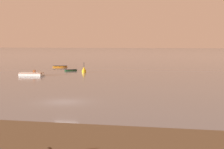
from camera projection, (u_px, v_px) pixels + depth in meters
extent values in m
plane|color=gray|center=(64.00, 102.00, 37.38)|extent=(800.00, 800.00, 0.00)
ellipsoid|color=orange|center=(60.00, 67.00, 90.17)|extent=(4.13, 2.28, 0.62)
cube|color=black|center=(60.00, 66.00, 90.15)|extent=(3.82, 2.18, 0.08)
cube|color=black|center=(60.00, 66.00, 90.16)|extent=(0.54, 1.23, 0.06)
ellipsoid|color=#23602D|center=(71.00, 70.00, 79.08)|extent=(3.01, 2.71, 0.48)
cube|color=#33383F|center=(71.00, 69.00, 79.06)|extent=(2.81, 2.54, 0.06)
cube|color=#33383F|center=(71.00, 70.00, 79.07)|extent=(0.73, 0.85, 0.05)
cube|color=white|center=(31.00, 75.00, 67.30)|extent=(4.45, 2.14, 0.85)
cone|color=white|center=(42.00, 75.00, 67.02)|extent=(1.48, 1.81, 1.70)
cube|color=brown|center=(31.00, 73.00, 67.27)|extent=(4.55, 2.18, 0.09)
cube|color=brown|center=(34.00, 71.00, 67.16)|extent=(0.42, 0.60, 0.47)
cube|color=black|center=(20.00, 74.00, 67.55)|extent=(0.29, 0.36, 0.60)
cylinder|color=gold|center=(84.00, 72.00, 74.81)|extent=(0.90, 0.90, 0.70)
cone|color=gold|center=(84.00, 68.00, 74.74)|extent=(0.72, 0.72, 0.70)
cylinder|color=black|center=(84.00, 65.00, 74.67)|extent=(0.10, 0.10, 0.90)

